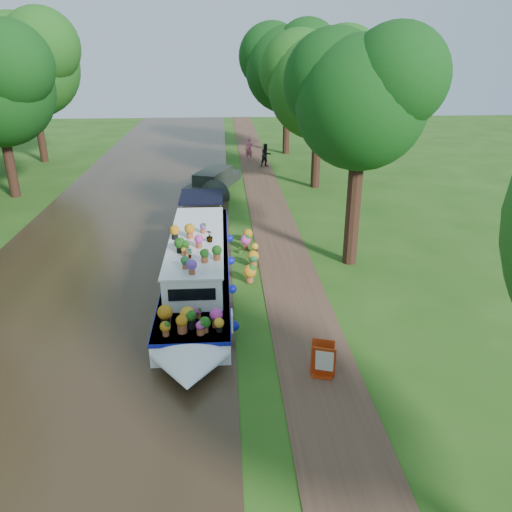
# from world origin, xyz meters

# --- Properties ---
(ground) EXTENTS (100.00, 100.00, 0.00)m
(ground) POSITION_xyz_m (0.00, 0.00, 0.00)
(ground) COLOR #234C13
(ground) RESTS_ON ground
(canal_water) EXTENTS (10.00, 100.00, 0.02)m
(canal_water) POSITION_xyz_m (-6.00, 0.00, 0.01)
(canal_water) COLOR black
(canal_water) RESTS_ON ground
(towpath) EXTENTS (2.20, 100.00, 0.03)m
(towpath) POSITION_xyz_m (1.20, 0.00, 0.01)
(towpath) COLOR #4A3122
(towpath) RESTS_ON ground
(plant_boat) EXTENTS (2.29, 13.52, 2.28)m
(plant_boat) POSITION_xyz_m (-2.25, 1.26, 0.85)
(plant_boat) COLOR white
(plant_boat) RESTS_ON canal_water
(tree_near_overhang) EXTENTS (5.52, 5.28, 8.99)m
(tree_near_overhang) POSITION_xyz_m (3.79, 3.06, 6.60)
(tree_near_overhang) COLOR black
(tree_near_overhang) RESTS_ON ground
(tree_near_mid) EXTENTS (6.90, 6.60, 9.40)m
(tree_near_mid) POSITION_xyz_m (4.48, 15.08, 6.44)
(tree_near_mid) COLOR black
(tree_near_mid) RESTS_ON ground
(tree_near_far) EXTENTS (7.59, 7.26, 10.30)m
(tree_near_far) POSITION_xyz_m (3.98, 26.09, 7.05)
(tree_near_far) COLOR black
(tree_near_far) RESTS_ON ground
(tree_far_d) EXTENTS (8.05, 7.70, 10.85)m
(tree_far_d) POSITION_xyz_m (-15.02, 24.10, 7.40)
(tree_far_d) COLOR black
(tree_far_d) RESTS_ON ground
(second_boat) EXTENTS (3.63, 6.70, 1.22)m
(second_boat) POSITION_xyz_m (-1.87, 14.82, 0.50)
(second_boat) COLOR black
(second_boat) RESTS_ON canal_water
(sandwich_board) EXTENTS (0.65, 0.64, 0.97)m
(sandwich_board) POSITION_xyz_m (1.27, -4.52, 0.47)
(sandwich_board) COLOR #A52D0B
(sandwich_board) RESTS_ON towpath
(pedestrian_pink) EXTENTS (0.72, 0.60, 1.69)m
(pedestrian_pink) POSITION_xyz_m (0.81, 23.41, 0.87)
(pedestrian_pink) COLOR #C25084
(pedestrian_pink) RESTS_ON towpath
(pedestrian_dark) EXTENTS (1.00, 0.91, 1.68)m
(pedestrian_dark) POSITION_xyz_m (1.90, 20.92, 0.87)
(pedestrian_dark) COLOR black
(pedestrian_dark) RESTS_ON towpath
(verge_plant) EXTENTS (0.44, 0.40, 0.40)m
(verge_plant) POSITION_xyz_m (-0.60, 4.25, 0.20)
(verge_plant) COLOR #34621D
(verge_plant) RESTS_ON ground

